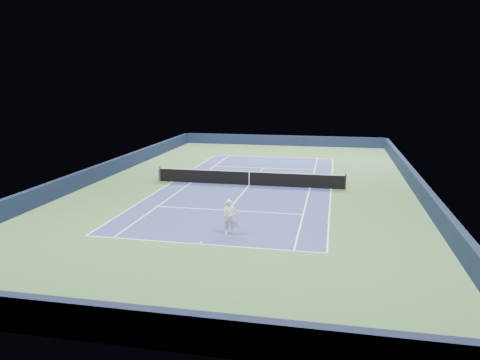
# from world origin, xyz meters

# --- Properties ---
(ground) EXTENTS (40.00, 40.00, 0.00)m
(ground) POSITION_xyz_m (0.00, 0.00, 0.00)
(ground) COLOR #355830
(ground) RESTS_ON ground
(wall_far) EXTENTS (22.00, 0.35, 1.10)m
(wall_far) POSITION_xyz_m (0.00, 19.82, 0.55)
(wall_far) COLOR #101832
(wall_far) RESTS_ON ground
(wall_near) EXTENTS (22.00, 0.35, 1.10)m
(wall_near) POSITION_xyz_m (0.00, -19.82, 0.55)
(wall_near) COLOR black
(wall_near) RESTS_ON ground
(wall_right) EXTENTS (0.35, 40.00, 1.10)m
(wall_right) POSITION_xyz_m (10.82, 0.00, 0.55)
(wall_right) COLOR black
(wall_right) RESTS_ON ground
(wall_left) EXTENTS (0.35, 40.00, 1.10)m
(wall_left) POSITION_xyz_m (-10.82, 0.00, 0.55)
(wall_left) COLOR black
(wall_left) RESTS_ON ground
(court_surface) EXTENTS (10.97, 23.77, 0.01)m
(court_surface) POSITION_xyz_m (0.00, 0.00, 0.00)
(court_surface) COLOR navy
(court_surface) RESTS_ON ground
(baseline_far) EXTENTS (10.97, 0.08, 0.00)m
(baseline_far) POSITION_xyz_m (0.00, 11.88, 0.01)
(baseline_far) COLOR white
(baseline_far) RESTS_ON ground
(baseline_near) EXTENTS (10.97, 0.08, 0.00)m
(baseline_near) POSITION_xyz_m (0.00, -11.88, 0.01)
(baseline_near) COLOR white
(baseline_near) RESTS_ON ground
(sideline_doubles_right) EXTENTS (0.08, 23.77, 0.00)m
(sideline_doubles_right) POSITION_xyz_m (5.49, 0.00, 0.01)
(sideline_doubles_right) COLOR white
(sideline_doubles_right) RESTS_ON ground
(sideline_doubles_left) EXTENTS (0.08, 23.77, 0.00)m
(sideline_doubles_left) POSITION_xyz_m (-5.49, 0.00, 0.01)
(sideline_doubles_left) COLOR white
(sideline_doubles_left) RESTS_ON ground
(sideline_singles_right) EXTENTS (0.08, 23.77, 0.00)m
(sideline_singles_right) POSITION_xyz_m (4.12, 0.00, 0.01)
(sideline_singles_right) COLOR white
(sideline_singles_right) RESTS_ON ground
(sideline_singles_left) EXTENTS (0.08, 23.77, 0.00)m
(sideline_singles_left) POSITION_xyz_m (-4.12, 0.00, 0.01)
(sideline_singles_left) COLOR white
(sideline_singles_left) RESTS_ON ground
(service_line_far) EXTENTS (8.23, 0.08, 0.00)m
(service_line_far) POSITION_xyz_m (0.00, 6.40, 0.01)
(service_line_far) COLOR white
(service_line_far) RESTS_ON ground
(service_line_near) EXTENTS (8.23, 0.08, 0.00)m
(service_line_near) POSITION_xyz_m (0.00, -6.40, 0.01)
(service_line_near) COLOR white
(service_line_near) RESTS_ON ground
(center_service_line) EXTENTS (0.08, 12.80, 0.00)m
(center_service_line) POSITION_xyz_m (0.00, 0.00, 0.01)
(center_service_line) COLOR white
(center_service_line) RESTS_ON ground
(center_mark_far) EXTENTS (0.08, 0.30, 0.00)m
(center_mark_far) POSITION_xyz_m (0.00, 11.73, 0.01)
(center_mark_far) COLOR white
(center_mark_far) RESTS_ON ground
(center_mark_near) EXTENTS (0.08, 0.30, 0.00)m
(center_mark_near) POSITION_xyz_m (0.00, -11.73, 0.01)
(center_mark_near) COLOR white
(center_mark_near) RESTS_ON ground
(tennis_net) EXTENTS (12.90, 0.10, 1.07)m
(tennis_net) POSITION_xyz_m (0.00, 0.00, 0.50)
(tennis_net) COLOR black
(tennis_net) RESTS_ON ground
(sponsor_cube) EXTENTS (0.61, 0.52, 0.80)m
(sponsor_cube) POSITION_xyz_m (-6.40, 0.52, 0.40)
(sponsor_cube) COLOR blue
(sponsor_cube) RESTS_ON ground
(tennis_player) EXTENTS (0.81, 1.32, 2.05)m
(tennis_player) POSITION_xyz_m (0.98, -10.27, 0.82)
(tennis_player) COLOR white
(tennis_player) RESTS_ON ground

